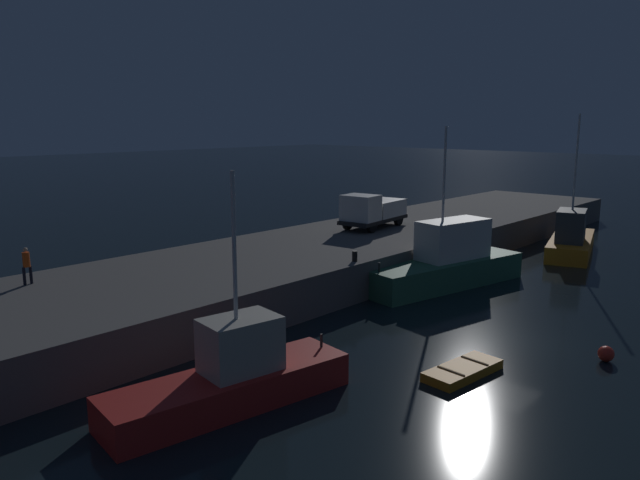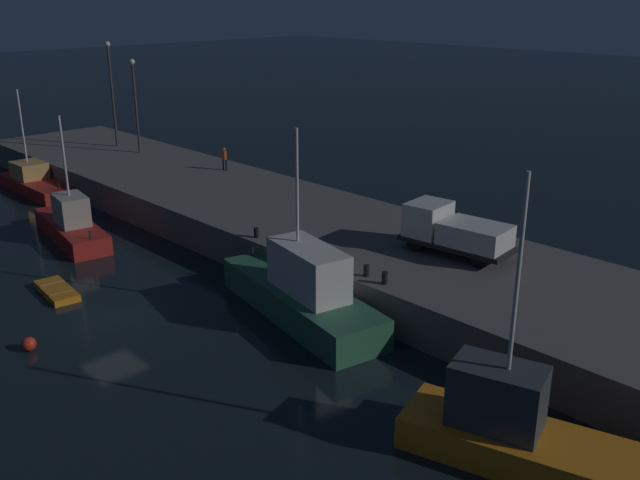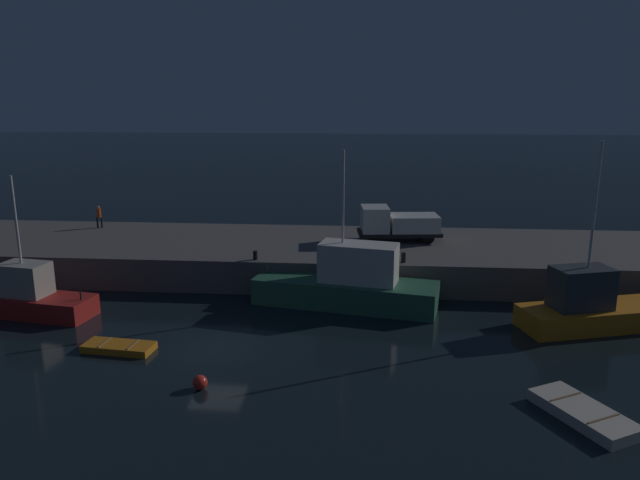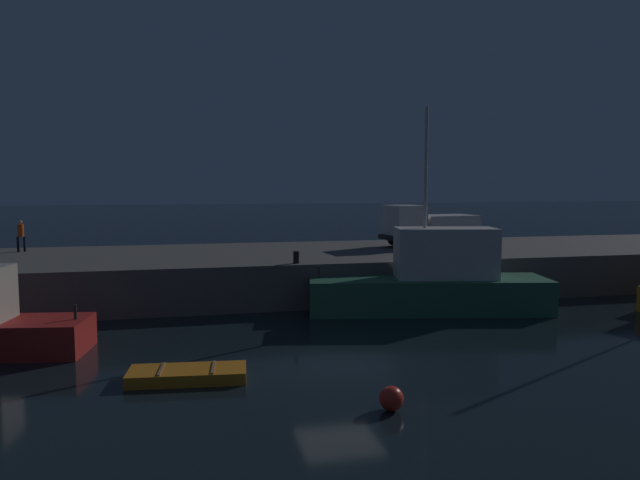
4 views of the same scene
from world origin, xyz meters
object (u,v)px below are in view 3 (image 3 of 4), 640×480
at_px(bollard_east, 403,258).
at_px(dinghy_red_small, 583,413).
at_px(fishing_boat_white, 349,284).
at_px(utility_truck, 397,224).
at_px(fishing_boat_blue, 22,297).
at_px(dinghy_orange_near, 119,347).
at_px(fishing_boat_orange, 598,308).
at_px(mooring_buoy_near, 200,382).
at_px(dockworker, 99,215).
at_px(bollard_west, 255,255).
at_px(bollard_central, 384,257).

bearing_deg(bollard_east, dinghy_red_small, -66.34).
relative_size(fishing_boat_white, utility_truck, 1.87).
height_order(fishing_boat_blue, dinghy_orange_near, fishing_boat_blue).
xyz_separation_m(fishing_boat_white, fishing_boat_orange, (13.11, -2.22, -0.22)).
relative_size(fishing_boat_blue, fishing_boat_white, 0.80).
bearing_deg(fishing_boat_orange, dinghy_orange_near, -168.21).
bearing_deg(fishing_boat_white, dinghy_red_small, -51.72).
height_order(mooring_buoy_near, dockworker, dockworker).
bearing_deg(fishing_boat_blue, bollard_east, 13.03).
distance_m(mooring_buoy_near, bollard_west, 12.82).
distance_m(mooring_buoy_near, dockworker, 24.70).
bearing_deg(bollard_west, dinghy_orange_near, -118.22).
relative_size(fishing_boat_blue, dinghy_orange_near, 2.51).
height_order(fishing_boat_blue, dinghy_red_small, fishing_boat_blue).
bearing_deg(mooring_buoy_near, bollard_west, 90.05).
relative_size(bollard_west, bollard_east, 0.93).
distance_m(mooring_buoy_near, utility_truck, 20.46).
bearing_deg(mooring_buoy_near, dinghy_red_small, -4.13).
bearing_deg(dinghy_red_small, dinghy_orange_near, 167.13).
bearing_deg(dinghy_red_small, dockworker, 142.73).
relative_size(bollard_central, bollard_east, 0.93).
xyz_separation_m(fishing_boat_blue, bollard_east, (21.23, 4.91, 1.41)).
bearing_deg(bollard_east, fishing_boat_white, -146.42).
distance_m(dockworker, bollard_central, 22.55).
bearing_deg(fishing_boat_orange, dinghy_red_small, -111.87).
distance_m(dinghy_red_small, mooring_buoy_near, 15.09).
height_order(fishing_boat_white, bollard_central, fishing_boat_white).
bearing_deg(dinghy_orange_near, fishing_boat_blue, 149.02).
bearing_deg(bollard_east, mooring_buoy_near, -125.06).
bearing_deg(utility_truck, dockworker, 174.02).
xyz_separation_m(dockworker, bollard_central, (21.19, -7.69, -0.68)).
height_order(fishing_boat_blue, fishing_boat_orange, fishing_boat_orange).
bearing_deg(bollard_central, dinghy_orange_near, -143.55).
bearing_deg(bollard_central, dockworker, 160.04).
relative_size(fishing_boat_orange, mooring_buoy_near, 15.70).
xyz_separation_m(fishing_boat_blue, fishing_boat_orange, (31.14, 0.58, 0.11)).
xyz_separation_m(fishing_boat_orange, bollard_west, (-18.90, 4.20, 1.27)).
bearing_deg(bollard_central, utility_truck, 79.60).
xyz_separation_m(fishing_boat_blue, dockworker, (-1.14, 12.69, 2.07)).
bearing_deg(fishing_boat_white, dockworker, 152.71).
distance_m(fishing_boat_white, dinghy_orange_near, 12.95).
bearing_deg(dinghy_orange_near, bollard_west, 61.78).
relative_size(dinghy_red_small, utility_truck, 0.75).
bearing_deg(fishing_boat_orange, fishing_boat_blue, -178.94).
distance_m(dinghy_red_small, dockworker, 35.87).
relative_size(fishing_boat_orange, bollard_central, 17.56).
distance_m(fishing_boat_orange, dinghy_red_small, 10.31).
bearing_deg(bollard_east, dinghy_orange_near, -146.20).
xyz_separation_m(bollard_west, bollard_central, (7.80, 0.22, 0.00)).
height_order(fishing_boat_white, mooring_buoy_near, fishing_boat_white).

